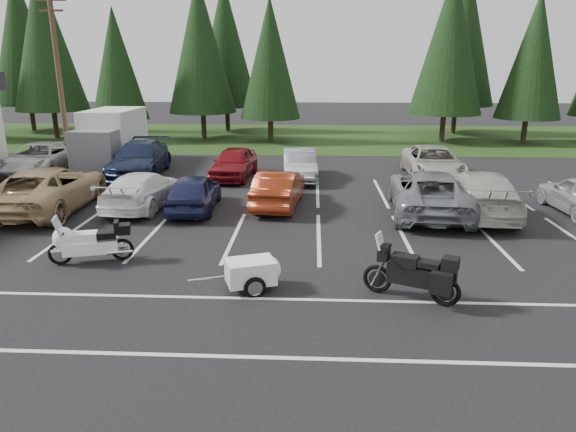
{
  "coord_description": "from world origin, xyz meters",
  "views": [
    {
      "loc": [
        2.97,
        -14.44,
        5.31
      ],
      "look_at": [
        2.29,
        -0.5,
        1.15
      ],
      "focal_mm": 32.0,
      "sensor_mm": 36.0,
      "label": 1
    }
  ],
  "objects_px": {
    "car_near_4": "(194,192)",
    "utility_pole": "(59,76)",
    "car_near_7": "(480,193)",
    "car_far_1": "(140,159)",
    "adventure_motorcycle": "(411,268)",
    "touring_motorcycle": "(90,239)",
    "car_near_6": "(429,192)",
    "car_far_4": "(433,163)",
    "cargo_trailer": "(251,275)",
    "car_far_3": "(300,165)",
    "car_near_5": "(279,188)",
    "box_truck": "(108,139)",
    "car_far_0": "(40,158)",
    "car_far_2": "(234,163)",
    "car_near_3": "(143,190)",
    "car_near_2": "(49,189)"
  },
  "relations": [
    {
      "from": "car_near_4",
      "to": "cargo_trailer",
      "type": "bearing_deg",
      "value": 110.83
    },
    {
      "from": "box_truck",
      "to": "touring_motorcycle",
      "type": "distance_m",
      "value": 14.78
    },
    {
      "from": "car_near_4",
      "to": "utility_pole",
      "type": "bearing_deg",
      "value": -45.23
    },
    {
      "from": "touring_motorcycle",
      "to": "car_far_1",
      "type": "bearing_deg",
      "value": 86.13
    },
    {
      "from": "car_far_1",
      "to": "car_near_3",
      "type": "bearing_deg",
      "value": -73.88
    },
    {
      "from": "car_far_3",
      "to": "touring_motorcycle",
      "type": "height_order",
      "value": "car_far_3"
    },
    {
      "from": "utility_pole",
      "to": "car_near_6",
      "type": "relative_size",
      "value": 1.56
    },
    {
      "from": "utility_pole",
      "to": "car_far_1",
      "type": "bearing_deg",
      "value": -22.98
    },
    {
      "from": "car_near_4",
      "to": "car_far_4",
      "type": "relative_size",
      "value": 0.75
    },
    {
      "from": "car_near_7",
      "to": "touring_motorcycle",
      "type": "height_order",
      "value": "car_near_7"
    },
    {
      "from": "utility_pole",
      "to": "car_near_6",
      "type": "xyz_separation_m",
      "value": [
        17.21,
        -8.06,
        -3.9
      ]
    },
    {
      "from": "car_near_7",
      "to": "car_far_1",
      "type": "distance_m",
      "value": 15.83
    },
    {
      "from": "utility_pole",
      "to": "car_far_0",
      "type": "bearing_deg",
      "value": -111.81
    },
    {
      "from": "car_far_2",
      "to": "car_near_7",
      "type": "bearing_deg",
      "value": -25.26
    },
    {
      "from": "car_far_2",
      "to": "box_truck",
      "type": "bearing_deg",
      "value": 163.39
    },
    {
      "from": "car_near_5",
      "to": "car_far_1",
      "type": "bearing_deg",
      "value": -31.09
    },
    {
      "from": "car_near_6",
      "to": "car_far_3",
      "type": "height_order",
      "value": "car_near_6"
    },
    {
      "from": "box_truck",
      "to": "car_far_0",
      "type": "bearing_deg",
      "value": -140.87
    },
    {
      "from": "cargo_trailer",
      "to": "box_truck",
      "type": "bearing_deg",
      "value": 101.99
    },
    {
      "from": "car_near_3",
      "to": "touring_motorcycle",
      "type": "relative_size",
      "value": 1.89
    },
    {
      "from": "car_near_5",
      "to": "car_far_4",
      "type": "distance_m",
      "value": 8.9
    },
    {
      "from": "touring_motorcycle",
      "to": "adventure_motorcycle",
      "type": "bearing_deg",
      "value": -28.58
    },
    {
      "from": "car_near_5",
      "to": "cargo_trailer",
      "type": "bearing_deg",
      "value": 94.45
    },
    {
      "from": "car_far_3",
      "to": "car_far_0",
      "type": "bearing_deg",
      "value": 172.52
    },
    {
      "from": "adventure_motorcycle",
      "to": "car_near_7",
      "type": "bearing_deg",
      "value": 87.16
    },
    {
      "from": "car_far_0",
      "to": "touring_motorcycle",
      "type": "xyz_separation_m",
      "value": [
        7.57,
        -11.76,
        -0.06
      ]
    },
    {
      "from": "car_near_6",
      "to": "car_far_4",
      "type": "xyz_separation_m",
      "value": [
        1.52,
        6.17,
        -0.05
      ]
    },
    {
      "from": "car_far_3",
      "to": "cargo_trailer",
      "type": "bearing_deg",
      "value": -97.88
    },
    {
      "from": "adventure_motorcycle",
      "to": "car_far_0",
      "type": "bearing_deg",
      "value": 163.96
    },
    {
      "from": "car_near_6",
      "to": "car_far_4",
      "type": "relative_size",
      "value": 1.06
    },
    {
      "from": "car_near_3",
      "to": "car_far_4",
      "type": "distance_m",
      "value": 13.52
    },
    {
      "from": "box_truck",
      "to": "touring_motorcycle",
      "type": "bearing_deg",
      "value": -70.61
    },
    {
      "from": "car_near_3",
      "to": "cargo_trailer",
      "type": "height_order",
      "value": "car_near_3"
    },
    {
      "from": "car_near_2",
      "to": "car_near_7",
      "type": "xyz_separation_m",
      "value": [
        15.91,
        0.23,
        -0.03
      ]
    },
    {
      "from": "cargo_trailer",
      "to": "utility_pole",
      "type": "bearing_deg",
      "value": 107.96
    },
    {
      "from": "car_near_3",
      "to": "car_near_6",
      "type": "distance_m",
      "value": 10.68
    },
    {
      "from": "car_near_5",
      "to": "car_near_7",
      "type": "xyz_separation_m",
      "value": [
        7.36,
        -0.72,
        0.09
      ]
    },
    {
      "from": "utility_pole",
      "to": "cargo_trailer",
      "type": "xyz_separation_m",
      "value": [
        11.5,
        -14.97,
        -4.31
      ]
    },
    {
      "from": "box_truck",
      "to": "car_far_0",
      "type": "relative_size",
      "value": 1.03
    },
    {
      "from": "touring_motorcycle",
      "to": "car_near_5",
      "type": "bearing_deg",
      "value": 36.05
    },
    {
      "from": "car_near_4",
      "to": "cargo_trailer",
      "type": "distance_m",
      "value": 7.58
    },
    {
      "from": "utility_pole",
      "to": "car_near_2",
      "type": "xyz_separation_m",
      "value": [
        3.14,
        -8.28,
        -3.87
      ]
    },
    {
      "from": "car_far_0",
      "to": "car_far_2",
      "type": "xyz_separation_m",
      "value": [
        9.87,
        -0.66,
        -0.02
      ]
    },
    {
      "from": "car_near_6",
      "to": "car_near_7",
      "type": "relative_size",
      "value": 1.05
    },
    {
      "from": "car_near_6",
      "to": "car_near_4",
      "type": "bearing_deg",
      "value": 4.72
    },
    {
      "from": "box_truck",
      "to": "car_far_0",
      "type": "distance_m",
      "value": 3.51
    },
    {
      "from": "car_near_4",
      "to": "car_far_2",
      "type": "xyz_separation_m",
      "value": [
        0.65,
        5.67,
        0.04
      ]
    },
    {
      "from": "car_near_4",
      "to": "adventure_motorcycle",
      "type": "height_order",
      "value": "adventure_motorcycle"
    },
    {
      "from": "utility_pole",
      "to": "car_near_4",
      "type": "height_order",
      "value": "utility_pole"
    },
    {
      "from": "car_near_3",
      "to": "car_far_1",
      "type": "height_order",
      "value": "car_far_1"
    }
  ]
}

